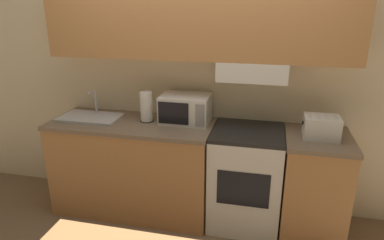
% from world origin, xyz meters
% --- Properties ---
extents(ground_plane, '(16.00, 16.00, 0.00)m').
position_xyz_m(ground_plane, '(0.00, 0.00, 0.00)').
color(ground_plane, '#7F664C').
extents(wall_back, '(5.02, 0.38, 2.55)m').
position_xyz_m(wall_back, '(0.01, -0.06, 1.51)').
color(wall_back, beige).
rests_on(wall_back, ground_plane).
extents(lower_counter_main, '(1.49, 0.63, 0.90)m').
position_xyz_m(lower_counter_main, '(-0.57, -0.31, 0.45)').
color(lower_counter_main, '#B27A47').
rests_on(lower_counter_main, ground_plane).
extents(lower_counter_right_stub, '(0.53, 0.63, 0.90)m').
position_xyz_m(lower_counter_right_stub, '(1.06, -0.31, 0.45)').
color(lower_counter_right_stub, '#B27A47').
rests_on(lower_counter_right_stub, ground_plane).
extents(stove_range, '(0.61, 0.60, 0.90)m').
position_xyz_m(stove_range, '(0.48, -0.30, 0.45)').
color(stove_range, silver).
rests_on(stove_range, ground_plane).
extents(microwave, '(0.44, 0.33, 0.25)m').
position_xyz_m(microwave, '(-0.09, -0.19, 1.02)').
color(microwave, silver).
rests_on(microwave, lower_counter_main).
extents(toaster, '(0.29, 0.22, 0.18)m').
position_xyz_m(toaster, '(1.06, -0.33, 0.99)').
color(toaster, silver).
rests_on(toaster, lower_counter_right_stub).
extents(sink_basin, '(0.56, 0.33, 0.24)m').
position_xyz_m(sink_basin, '(-0.99, -0.31, 0.91)').
color(sink_basin, '#B7BABF').
rests_on(sink_basin, lower_counter_main).
extents(paper_towel_roll, '(0.13, 0.13, 0.27)m').
position_xyz_m(paper_towel_roll, '(-0.45, -0.25, 1.03)').
color(paper_towel_roll, black).
rests_on(paper_towel_roll, lower_counter_main).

